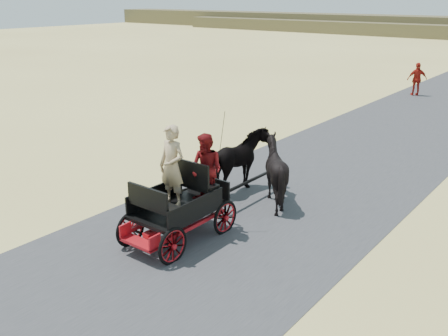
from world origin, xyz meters
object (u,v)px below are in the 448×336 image
Objects in this scene: carriage at (179,223)px; horse_left at (240,163)px; pedestrian at (417,79)px; horse_right at (275,171)px.

horse_left is at bearing 100.39° from carriage.
pedestrian is at bearing -87.33° from horse_left.
carriage is 3.09m from horse_right.
carriage is at bearing 79.61° from horse_right.
pedestrian reaches higher than horse_left.
horse_left is 16.87m from pedestrian.
horse_left is at bearing 58.02° from pedestrian.
carriage is 3.09m from horse_left.
horse_right is at bearing 79.61° from carriage.
horse_right is 16.95m from pedestrian.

